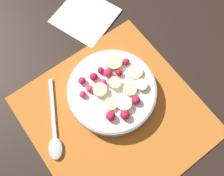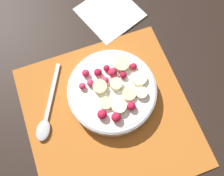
{
  "view_description": "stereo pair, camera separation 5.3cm",
  "coord_description": "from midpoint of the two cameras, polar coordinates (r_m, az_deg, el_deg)",
  "views": [
    {
      "loc": [
        -0.09,
        -0.11,
        0.56
      ],
      "look_at": [
        0.02,
        0.04,
        0.05
      ],
      "focal_mm": 40.0,
      "sensor_mm": 36.0,
      "label": 1
    },
    {
      "loc": [
        -0.04,
        -0.13,
        0.56
      ],
      "look_at": [
        0.02,
        0.04,
        0.05
      ],
      "focal_mm": 40.0,
      "sensor_mm": 36.0,
      "label": 2
    }
  ],
  "objects": [
    {
      "name": "ground_plane",
      "position": [
        0.58,
        -1.92,
        -6.66
      ],
      "size": [
        3.0,
        3.0,
        0.0
      ],
      "primitive_type": "plane",
      "color": "black"
    },
    {
      "name": "spoon",
      "position": [
        0.58,
        -15.6,
        -10.79
      ],
      "size": [
        0.11,
        0.18,
        0.01
      ],
      "rotation": [
        0.0,
        0.0,
        4.23
      ],
      "color": "#B2B2B7",
      "rests_on": "placemat"
    },
    {
      "name": "napkin",
      "position": [
        0.7,
        -8.4,
        15.8
      ],
      "size": [
        0.18,
        0.18,
        0.01
      ],
      "color": "white",
      "rests_on": "ground_plane"
    },
    {
      "name": "fruit_bowl",
      "position": [
        0.57,
        -2.61,
        -1.02
      ],
      "size": [
        0.2,
        0.2,
        0.06
      ],
      "color": "silver",
      "rests_on": "placemat"
    },
    {
      "name": "placemat",
      "position": [
        0.57,
        -1.93,
        -6.59
      ],
      "size": [
        0.37,
        0.37,
        0.01
      ],
      "color": "#B26023",
      "rests_on": "ground_plane"
    }
  ]
}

